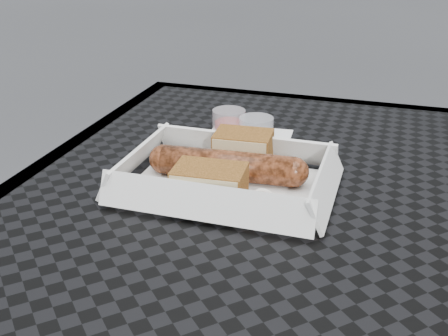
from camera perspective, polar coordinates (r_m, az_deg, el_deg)
name	(u,v)px	position (r m, az deg, el deg)	size (l,w,h in m)	color
patio_table	(335,261)	(0.69, 11.16, -9.27)	(0.80, 0.80, 0.74)	black
food_tray	(227,186)	(0.67, 0.26, -1.83)	(0.22, 0.15, 0.00)	white
bratwurst	(227,165)	(0.68, 0.31, 0.27)	(0.20, 0.05, 0.04)	brown
bread_near	(243,149)	(0.71, 1.95, 1.93)	(0.07, 0.05, 0.04)	brown
bread_far	(210,184)	(0.63, -1.47, -1.66)	(0.08, 0.05, 0.04)	brown
veg_garnish	(263,204)	(0.63, 4.01, -3.62)	(0.03, 0.03, 0.00)	#F84B0A
napkin	(246,142)	(0.80, 2.28, 2.70)	(0.12, 0.12, 0.00)	white
condiment_cup_sauce	(229,120)	(0.85, 0.50, 4.93)	(0.05, 0.05, 0.03)	maroon
condiment_cup_empty	(256,127)	(0.82, 3.29, 4.13)	(0.05, 0.05, 0.03)	silver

